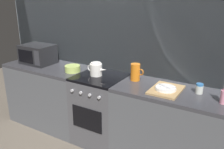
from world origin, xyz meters
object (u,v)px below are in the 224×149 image
Objects in this scene: spice_jar at (199,89)px; spray_bottle at (224,96)px; stove_unit at (101,109)px; microwave at (38,54)px; pitcher at (135,72)px; dish_pile at (166,89)px; kettle at (96,69)px; mixing_bowl at (73,69)px.

spice_jar is 0.52× the size of spray_bottle.
stove_unit is 1.23m from microwave.
dish_pile is at bearing -17.00° from pitcher.
stove_unit is at bearing -168.13° from pitcher.
stove_unit is 4.50× the size of pitcher.
pitcher is 0.99× the size of spray_bottle.
dish_pile is 0.56m from spray_bottle.
dish_pile is (0.85, -0.04, 0.47)m from stove_unit.
dish_pile is at bearing -1.43° from microwave.
pitcher is (0.49, 0.09, 0.02)m from kettle.
spray_bottle reaches higher than kettle.
pitcher is at bearing 178.91° from spice_jar.
pitcher is at bearing 3.00° from microwave.
microwave is (-1.08, 0.01, 0.59)m from stove_unit.
microwave is 2.30× the size of mixing_bowl.
kettle is at bearing 4.77° from mixing_bowl.
mixing_bowl is at bearing -3.78° from microwave.
stove_unit is 0.64m from mixing_bowl.
kettle is at bearing -176.21° from spice_jar.
pitcher reaches higher than stove_unit.
stove_unit is 1.50m from spray_bottle.
kettle is (1.03, -0.02, -0.05)m from microwave.
spice_jar reaches higher than dish_pile.
pitcher is at bearing 171.70° from spray_bottle.
kettle is at bearing -0.85° from microwave.
dish_pile is (1.93, -0.05, -0.12)m from microwave.
kettle is 0.71× the size of dish_pile.
pitcher is 1.90× the size of spice_jar.
pitcher is at bearing 11.87° from stove_unit.
kettle is 0.50m from pitcher.
dish_pile is (0.91, -0.03, -0.06)m from kettle.
pitcher is (1.52, 0.08, -0.03)m from microwave.
microwave is at bearing 179.40° from stove_unit.
mixing_bowl reaches higher than dish_pile.
dish_pile is (0.42, -0.13, -0.08)m from pitcher.
mixing_bowl is 1.00× the size of pitcher.
spice_jar is at bearing 1.67° from microwave.
mixing_bowl is (-0.35, -0.03, -0.04)m from kettle.
spray_bottle is (1.82, -0.02, 0.04)m from mixing_bowl.
microwave is 1.03m from kettle.
spray_bottle is (0.97, -0.14, -0.02)m from pitcher.
spray_bottle is (0.56, -0.01, 0.06)m from dish_pile.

